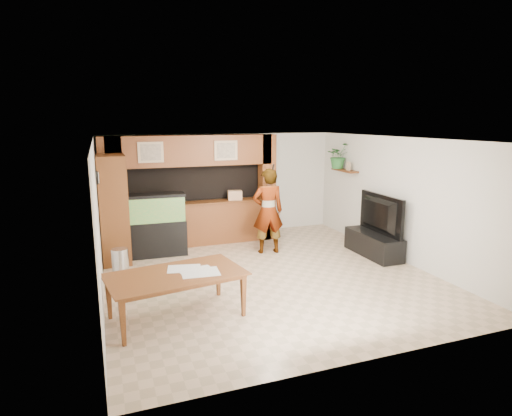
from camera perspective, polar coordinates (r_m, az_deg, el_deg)
name	(u,v)px	position (r m, az deg, el deg)	size (l,w,h in m)	color
floor	(267,274)	(8.40, 1.49, -8.84)	(6.50, 6.50, 0.00)	tan
ceiling	(268,139)	(7.87, 1.59, 9.18)	(6.50, 6.50, 0.00)	white
wall_back	(221,185)	(11.08, -4.65, 3.10)	(6.00, 6.00, 0.00)	beige
wall_left	(98,222)	(7.50, -20.32, -1.72)	(6.50, 6.50, 0.00)	beige
wall_right	(399,199)	(9.54, 18.56, 1.15)	(6.50, 6.50, 0.00)	beige
partition	(190,190)	(10.27, -8.85, 2.40)	(4.20, 0.99, 2.60)	brown
wall_clock	(97,178)	(8.38, -20.39, 3.80)	(0.05, 0.25, 0.25)	black
wall_shelf	(345,170)	(10.97, 11.75, 4.93)	(0.25, 0.90, 0.04)	brown
pantry_cabinet	(114,209)	(9.34, -18.43, -0.16)	(0.56, 0.92, 2.25)	brown
trash_can	(120,263)	(8.54, -17.63, -7.03)	(0.31, 0.31, 0.57)	#B2B2B7
aquarium	(157,226)	(9.60, -13.07, -2.31)	(1.24, 0.47, 1.38)	black
tv_stand	(373,244)	(9.81, 15.39, -4.68)	(0.55, 1.50, 0.50)	black
television	(375,214)	(9.65, 15.61, -0.81)	(1.48, 0.19, 0.85)	black
photo_frame	(348,166)	(10.83, 12.20, 5.49)	(0.03, 0.16, 0.21)	tan
potted_plant	(338,156)	(11.17, 10.90, 6.87)	(0.59, 0.51, 0.65)	#29662D
person	(268,211)	(9.50, 1.61, -0.41)	(0.70, 0.46, 1.91)	#9B7B55
microphone	(273,167)	(9.21, 2.31, 5.45)	(0.03, 0.03, 0.15)	black
dining_table	(177,297)	(6.63, -10.43, -11.53)	(1.99, 1.11, 0.70)	brown
newspaper_a	(200,272)	(6.51, -7.43, -8.52)	(0.56, 0.41, 0.01)	silver
newspaper_b	(197,271)	(6.57, -7.88, -8.34)	(0.51, 0.37, 0.01)	silver
newspaper_c	(184,269)	(6.71, -9.56, -7.97)	(0.50, 0.36, 0.01)	silver
counter_box	(235,195)	(10.37, -2.83, 1.72)	(0.33, 0.22, 0.22)	tan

